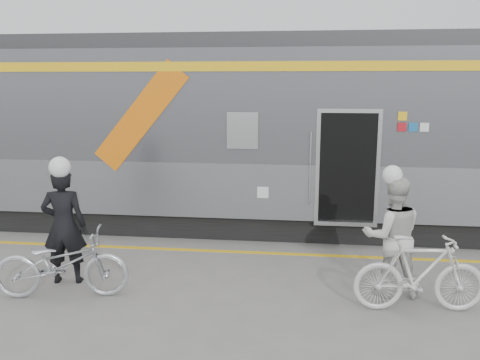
% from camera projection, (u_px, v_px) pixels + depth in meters
% --- Properties ---
extents(ground, '(90.00, 90.00, 0.00)m').
position_uv_depth(ground, '(254.00, 302.00, 7.45)').
color(ground, slate).
rests_on(ground, ground).
extents(train, '(24.00, 3.17, 4.10)m').
position_uv_depth(train, '(242.00, 133.00, 11.22)').
color(train, black).
rests_on(train, ground).
extents(safety_strip, '(24.00, 0.12, 0.01)m').
position_uv_depth(safety_strip, '(265.00, 253.00, 9.54)').
color(safety_strip, yellow).
rests_on(safety_strip, ground).
extents(man, '(0.76, 0.57, 1.87)m').
position_uv_depth(man, '(64.00, 226.00, 8.01)').
color(man, black).
rests_on(man, ground).
extents(bicycle_left, '(2.06, 1.04, 1.03)m').
position_uv_depth(bicycle_left, '(62.00, 264.00, 7.53)').
color(bicycle_left, '#B7BBC0').
rests_on(bicycle_left, ground).
extents(woman, '(0.94, 0.76, 1.82)m').
position_uv_depth(woman, '(392.00, 236.00, 7.55)').
color(woman, silver).
rests_on(woman, ground).
extents(bicycle_right, '(1.87, 0.67, 1.10)m').
position_uv_depth(bicycle_right, '(420.00, 274.00, 7.05)').
color(bicycle_right, silver).
rests_on(bicycle_right, ground).
extents(helmet_man, '(0.32, 0.32, 0.32)m').
position_uv_depth(helmet_man, '(59.00, 157.00, 7.80)').
color(helmet_man, white).
rests_on(helmet_man, man).
extents(helmet_woman, '(0.29, 0.29, 0.29)m').
position_uv_depth(helmet_woman, '(396.00, 167.00, 7.35)').
color(helmet_woman, white).
rests_on(helmet_woman, woman).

